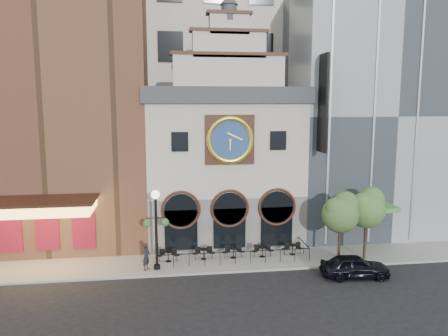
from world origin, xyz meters
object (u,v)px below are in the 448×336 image
Objects in this scene: car_right at (355,266)px; pedestrian at (146,256)px; bistro_1 at (204,253)px; bistro_3 at (262,251)px; bistro_2 at (233,252)px; lamppost at (156,221)px; bistro_4 at (293,249)px; bistro_0 at (168,255)px; tree_right at (367,207)px; tree_left at (341,212)px.

pedestrian reaches higher than car_right.
bistro_3 is at bearing -1.13° from bistro_1.
bistro_2 is 6.27m from lamppost.
bistro_4 is 0.86× the size of pedestrian.
pedestrian reaches higher than bistro_2.
bistro_2 is 8.40m from car_right.
bistro_3 is at bearing -1.52° from bistro_2.
bistro_4 is (9.05, 0.19, 0.00)m from bistro_0.
bistro_2 is 0.36× the size of car_right.
tree_right reaches higher than pedestrian.
bistro_2 and bistro_4 have the same top height.
tree_right reaches higher than bistro_1.
tree_right is at bearing -5.20° from bistro_0.
car_right is at bearing -18.56° from lamppost.
tree_left is 0.97× the size of tree_right.
tree_right is (2.02, 2.82, 3.19)m from car_right.
car_right is (9.42, -4.21, 0.13)m from bistro_1.
tree_right reaches higher than bistro_2.
pedestrian is 2.51m from lamppost.
bistro_0 and bistro_4 have the same top height.
lamppost is at bearing -170.06° from bistro_3.
bistro_1 and bistro_3 have the same top height.
tree_left is (-0.17, 2.16, 3.10)m from car_right.
lamppost is (-12.69, 2.80, 2.74)m from car_right.
bistro_4 is 10.62m from pedestrian.
pedestrian is at bearing 83.49° from car_right.
tree_right is (4.89, -1.46, 3.32)m from bistro_4.
bistro_0 is 12.61m from car_right.
bistro_0 is 0.86× the size of pedestrian.
tree_right is at bearing -6.92° from bistro_1.
lamppost is 12.54m from tree_left.
bistro_4 is at bearing 0.62° from bistro_1.
bistro_0 is 0.31× the size of tree_right.
tree_right is (9.30, -1.36, 3.32)m from bistro_2.
lamppost reaches higher than bistro_2.
lamppost is at bearing -120.62° from bistro_0.
lamppost reaches higher than tree_right.
tree_right is at bearing -6.05° from lamppost.
bistro_4 is 4.71m from tree_left.
bistro_4 is (6.54, 0.07, 0.00)m from bistro_1.
bistro_1 is at bearing 167.51° from tree_left.
bistro_0 is at bearing 170.68° from tree_left.
car_right is at bearing -29.83° from bistro_2.
car_right reaches higher than bistro_1.
bistro_1 is 4.23m from pedestrian.
tree_left is at bearing 9.86° from car_right.
bistro_2 is 0.29× the size of lamppost.
bistro_0 and bistro_1 have the same top height.
bistro_2 is at bearing 164.14° from tree_left.
pedestrian is (-3.96, -1.43, 0.45)m from bistro_1.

